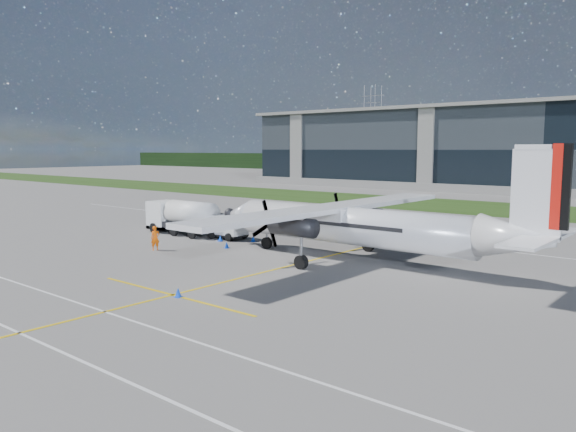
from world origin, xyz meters
The scene contains 14 objects.
ground centered at (0.00, 40.00, 0.00)m, with size 400.00×400.00×0.00m, color #63615E.
grass_strip centered at (0.00, 48.00, 0.02)m, with size 400.00×18.00×0.04m, color #203D10.
terminal_building centered at (0.00, 80.00, 7.50)m, with size 120.00×20.00×15.00m, color black.
pylon_west centered at (-80.00, 150.00, 15.00)m, with size 9.00×4.60×30.00m, color gray, non-canonical shape.
yellow_taxiway_centerline centered at (3.00, 10.00, 0.01)m, with size 0.20×70.00×0.01m, color yellow.
turboprop_aircraft centered at (6.09, 7.40, 3.96)m, with size 25.43×26.37×7.91m, color white, non-canonical shape.
fuel_tanker_truck centered at (-13.70, 8.10, 1.52)m, with size 8.13×2.64×3.05m, color white, non-canonical shape.
baggage_tug centered at (-8.20, 8.92, 1.02)m, with size 3.40×2.04×2.04m, color silver, non-canonical shape.
ground_crew_person centered at (-8.48, 1.57, 1.06)m, with size 0.86×0.61×2.11m, color #F25907.
safety_cone_fwd centered at (-7.74, 7.57, 0.25)m, with size 0.36×0.36×0.50m, color blue.
safety_cone_nose_port centered at (-4.98, 5.64, 0.25)m, with size 0.36×0.36×0.50m, color blue.
safety_cone_stbdwing centered at (3.57, 21.21, 0.25)m, with size 0.36×0.36×0.50m, color blue.
safety_cone_nose_stbd centered at (-5.55, 9.22, 0.25)m, with size 0.36×0.36×0.50m, color blue.
safety_cone_portwing centered at (3.56, -6.08, 0.25)m, with size 0.36×0.36×0.50m, color blue.
Camera 1 is at (26.05, -24.19, 7.62)m, focal length 35.00 mm.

